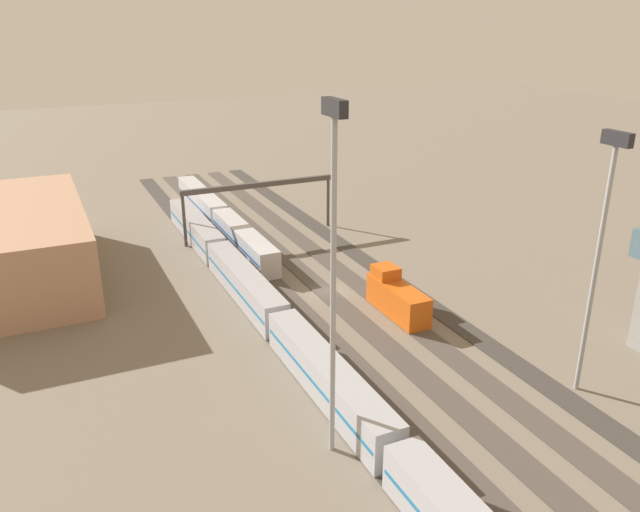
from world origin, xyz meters
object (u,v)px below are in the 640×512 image
(maintenance_shed, at_px, (12,245))
(train_on_track_3, at_px, (221,219))
(light_mast_0, at_px, (602,231))
(light_mast_1, at_px, (333,244))
(train_on_track_4, at_px, (280,325))
(train_on_track_1, at_px, (397,297))
(signal_gantry, at_px, (259,191))

(maintenance_shed, bearing_deg, train_on_track_3, -74.84)
(light_mast_0, bearing_deg, light_mast_1, 86.45)
(train_on_track_4, distance_m, light_mast_0, 33.29)
(train_on_track_1, height_order, light_mast_0, light_mast_0)
(train_on_track_4, relative_size, maintenance_shed, 2.70)
(train_on_track_3, distance_m, signal_gantry, 8.99)
(train_on_track_1, relative_size, train_on_track_3, 0.21)
(maintenance_shed, bearing_deg, train_on_track_4, -140.49)
(light_mast_0, bearing_deg, signal_gantry, 12.54)
(light_mast_0, distance_m, signal_gantry, 57.07)
(train_on_track_3, relative_size, train_on_track_4, 0.49)
(light_mast_0, xyz_separation_m, maintenance_shed, (51.90, 48.13, -10.98))
(train_on_track_1, height_order, train_on_track_4, train_on_track_1)
(light_mast_1, bearing_deg, maintenance_shed, 24.53)
(train_on_track_4, xyz_separation_m, light_mast_1, (-18.98, 2.89, 15.86))
(train_on_track_3, height_order, light_mast_0, light_mast_0)
(train_on_track_4, xyz_separation_m, signal_gantry, (34.57, -10.00, 5.41))
(light_mast_1, height_order, signal_gantry, light_mast_1)
(light_mast_1, bearing_deg, train_on_track_3, -7.66)
(train_on_track_1, distance_m, maintenance_shed, 51.23)
(light_mast_1, relative_size, maintenance_shed, 0.80)
(light_mast_0, relative_size, maintenance_shed, 0.69)
(train_on_track_1, xyz_separation_m, light_mast_0, (-21.13, -7.26, 13.68))
(train_on_track_3, height_order, light_mast_1, light_mast_1)
(signal_gantry, bearing_deg, train_on_track_4, 163.86)
(light_mast_0, height_order, maintenance_shed, light_mast_0)
(light_mast_0, xyz_separation_m, signal_gantry, (55.10, 12.26, -8.42))
(light_mast_0, bearing_deg, train_on_track_3, 15.98)
(train_on_track_4, bearing_deg, train_on_track_3, -7.17)
(light_mast_1, xyz_separation_m, signal_gantry, (53.54, -12.89, -10.46))
(light_mast_1, distance_m, maintenance_shed, 56.85)
(train_on_track_4, height_order, light_mast_1, light_mast_1)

